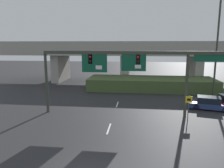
% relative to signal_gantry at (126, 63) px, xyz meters
% --- Properties ---
extents(lane_markings, '(0.14, 32.69, 0.01)m').
position_rel_signal_gantry_xyz_m(lane_markings, '(-1.13, 3.71, -5.16)').
color(lane_markings, silver).
rests_on(lane_markings, ground).
extents(signal_gantry, '(17.62, 0.44, 6.34)m').
position_rel_signal_gantry_xyz_m(signal_gantry, '(0.00, 0.00, 0.00)').
color(signal_gantry, '#383D33').
rests_on(signal_gantry, ground).
extents(speed_limit_sign, '(0.60, 0.11, 2.36)m').
position_rel_signal_gantry_xyz_m(speed_limit_sign, '(5.85, -1.08, -3.62)').
color(speed_limit_sign, '#4C4C4C').
rests_on(speed_limit_sign, ground).
extents(highway_light_pole_near, '(0.70, 0.36, 15.20)m').
position_rel_signal_gantry_xyz_m(highway_light_pole_near, '(11.24, 8.83, 2.81)').
color(highway_light_pole_near, '#383D33').
rests_on(highway_light_pole_near, ground).
extents(overpass_bridge, '(44.21, 8.68, 7.49)m').
position_rel_signal_gantry_xyz_m(overpass_bridge, '(-1.13, 19.76, 0.04)').
color(overpass_bridge, '#A39E93').
rests_on(overpass_bridge, ground).
extents(grass_embankment, '(19.34, 6.22, 1.81)m').
position_rel_signal_gantry_xyz_m(grass_embankment, '(3.27, 13.04, -4.26)').
color(grass_embankment, '#42562D').
rests_on(grass_embankment, ground).
extents(parked_sedan_near_right, '(4.81, 2.86, 1.37)m').
position_rel_signal_gantry_xyz_m(parked_sedan_near_right, '(9.02, 2.99, -4.53)').
color(parked_sedan_near_right, navy).
rests_on(parked_sedan_near_right, ground).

